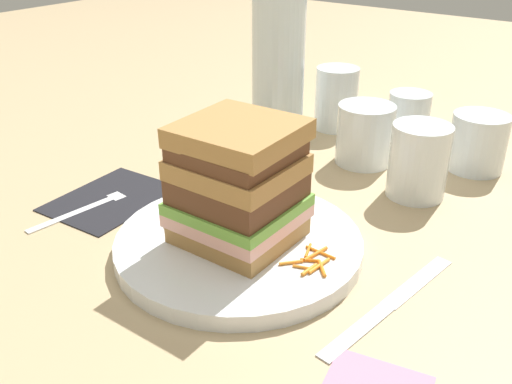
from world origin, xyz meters
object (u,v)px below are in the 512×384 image
empty_tumbler_2 (336,98)px  empty_tumbler_0 (365,134)px  napkin_dark (111,198)px  fork (95,202)px  knife (387,306)px  sandwich (238,184)px  empty_tumbler_3 (408,119)px  water_bottle (279,46)px  juice_glass (418,165)px  main_plate (239,244)px  empty_tumbler_1 (478,142)px

empty_tumbler_2 → empty_tumbler_0: bearing=-43.9°
napkin_dark → empty_tumbler_0: 0.35m
fork → knife: bearing=4.8°
sandwich → fork: bearing=-173.2°
sandwich → fork: size_ratio=0.75×
empty_tumbler_0 → empty_tumbler_3: 0.10m
empty_tumbler_3 → water_bottle: bearing=-152.6°
sandwich → empty_tumbler_2: sandwich is taller
knife → empty_tumbler_3: (-0.15, 0.38, 0.04)m
sandwich → juice_glass: 0.25m
napkin_dark → empty_tumbler_3: (0.22, 0.38, 0.04)m
knife → main_plate: bearing=-177.6°
main_plate → empty_tumbler_1: bearing=69.9°
empty_tumbler_1 → empty_tumbler_2: 0.23m
empty_tumbler_0 → empty_tumbler_3: bearing=78.1°
knife → empty_tumbler_2: bearing=125.5°
main_plate → fork: main_plate is taller
empty_tumbler_2 → empty_tumbler_3: (0.12, 0.00, -0.01)m
napkin_dark → empty_tumbler_0: bearing=55.7°
empty_tumbler_1 → empty_tumbler_0: bearing=-152.3°
main_plate → juice_glass: size_ratio=2.80×
sandwich → water_bottle: 0.34m
fork → empty_tumbler_1: size_ratio=2.16×
main_plate → sandwich: size_ratio=2.04×
empty_tumbler_1 → empty_tumbler_3: bearing=165.5°
fork → empty_tumbler_2: empty_tumbler_2 is taller
sandwich → empty_tumbler_1: 0.38m
napkin_dark → juice_glass: juice_glass is taller
water_bottle → fork: bearing=-98.2°
empty_tumbler_0 → empty_tumbler_3: size_ratio=1.05×
empty_tumbler_1 → empty_tumbler_2: bearing=173.5°
water_bottle → empty_tumbler_2: (0.05, 0.09, -0.09)m
main_plate → knife: 0.16m
napkin_dark → empty_tumbler_2: bearing=75.9°
main_plate → fork: 0.20m
knife → water_bottle: 0.45m
napkin_dark → fork: size_ratio=0.86×
empty_tumbler_1 → empty_tumbler_3: 0.12m
empty_tumbler_1 → main_plate: bearing=-110.1°
fork → empty_tumbler_3: 0.46m
napkin_dark → main_plate: bearing=0.4°
main_plate → sandwich: 0.07m
main_plate → empty_tumbler_0: (-0.00, 0.28, 0.03)m
empty_tumbler_2 → empty_tumbler_3: bearing=1.3°
main_plate → empty_tumbler_3: 0.38m
napkin_dark → juice_glass: 0.38m
main_plate → empty_tumbler_1: size_ratio=3.31×
water_bottle → empty_tumbler_2: bearing=58.7°
empty_tumbler_2 → sandwich: bearing=-74.9°
empty_tumbler_2 → water_bottle: bearing=-121.3°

